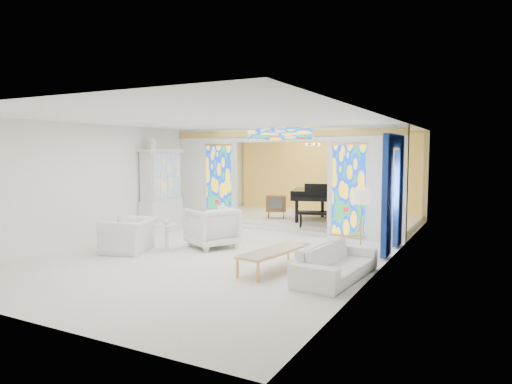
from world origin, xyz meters
The scene contains 24 objects.
floor centered at (0.00, 0.00, 0.00)m, with size 12.00×12.00×0.00m, color white.
ceiling centered at (0.00, 0.00, 3.00)m, with size 7.00×12.00×0.02m, color white.
wall_back centered at (0.00, 6.00, 1.50)m, with size 7.00×0.02×3.00m, color white.
wall_front centered at (0.00, -6.00, 1.50)m, with size 7.00×0.02×3.00m, color white.
wall_left centered at (-3.50, 0.00, 1.50)m, with size 0.02×12.00×3.00m, color white.
wall_right centered at (3.50, 0.00, 1.50)m, with size 0.02×12.00×3.00m, color white.
partition_wall centered at (0.00, 2.00, 1.65)m, with size 7.00×0.22×3.00m.
stained_glass_left centered at (-2.03, 1.89, 1.30)m, with size 0.90×0.04×2.40m, color gold.
stained_glass_right centered at (2.03, 1.89, 1.30)m, with size 0.90×0.04×2.40m, color gold.
stained_glass_transom centered at (0.00, 1.89, 2.82)m, with size 2.00×0.04×0.34m, color gold.
alcove_platform centered at (0.00, 4.10, 0.09)m, with size 6.80×3.80×0.18m, color white.
gold_curtain_back centered at (0.00, 5.88, 1.50)m, with size 6.70×0.10×2.90m, color #EECB53.
chandelier centered at (0.20, 4.00, 2.55)m, with size 0.48×0.48×0.30m, color #C79045.
blue_drapes centered at (3.40, 0.70, 1.58)m, with size 0.14×1.85×2.65m.
china_cabinet centered at (-3.22, 0.60, 1.17)m, with size 0.56×1.46×2.72m.
armchair_left centered at (-2.00, -2.03, 0.38)m, with size 1.17×1.02×0.76m, color silver.
armchair_right centered at (-0.59, -0.72, 0.49)m, with size 1.04×1.07×0.97m, color silver.
sofa centered at (2.95, -2.02, 0.32)m, with size 2.18×0.85×0.64m, color white.
side_table centered at (-1.30, -1.55, 0.41)m, with size 0.64×0.64×0.63m.
vase centered at (-1.30, -1.55, 0.72)m, with size 0.17×0.17×0.18m, color silver.
coffee_table centered at (1.69, -1.98, 0.38)m, with size 0.85×1.91×0.41m.
floor_lamp centered at (3.00, -0.54, 1.30)m, with size 0.44×0.44×1.53m.
grand_piano centered at (0.66, 3.75, 0.97)m, with size 2.12×3.24×1.18m.
tv_console centered at (-0.74, 3.27, 0.66)m, with size 0.75×0.64×0.73m.
Camera 1 is at (5.43, -9.89, 2.30)m, focal length 32.00 mm.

